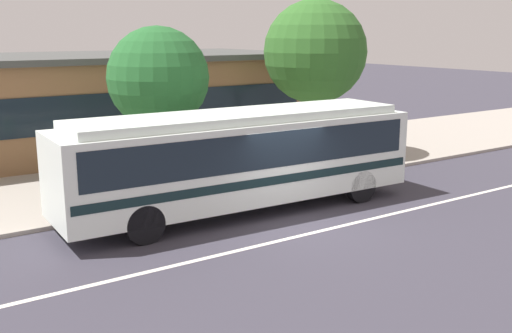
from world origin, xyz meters
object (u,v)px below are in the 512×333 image
(bus_stop_sign, at_px, (315,131))
(street_tree_near_stop, at_px, (158,78))
(transit_bus, at_px, (241,154))
(pedestrian_walking_along_curb, at_px, (318,146))
(pedestrian_waiting_near_sign, at_px, (77,169))
(street_tree_mid_block, at_px, (315,52))

(bus_stop_sign, relative_size, street_tree_near_stop, 0.47)
(transit_bus, xyz_separation_m, pedestrian_walking_along_curb, (4.63, 2.13, -0.60))
(pedestrian_waiting_near_sign, distance_m, street_tree_mid_block, 10.93)
(pedestrian_walking_along_curb, bearing_deg, street_tree_near_stop, 157.36)
(street_tree_mid_block, bearing_deg, street_tree_near_stop, -175.90)
(transit_bus, xyz_separation_m, street_tree_mid_block, (6.61, 4.78, 2.61))
(bus_stop_sign, distance_m, street_tree_near_stop, 5.75)
(transit_bus, bearing_deg, pedestrian_walking_along_curb, 24.65)
(pedestrian_walking_along_curb, distance_m, street_tree_near_stop, 6.12)
(transit_bus, distance_m, street_tree_near_stop, 4.71)
(bus_stop_sign, height_order, street_tree_mid_block, street_tree_mid_block)
(pedestrian_walking_along_curb, relative_size, street_tree_near_stop, 0.32)
(bus_stop_sign, relative_size, street_tree_mid_block, 0.39)
(transit_bus, distance_m, bus_stop_sign, 4.85)
(transit_bus, relative_size, street_tree_near_stop, 2.06)
(pedestrian_waiting_near_sign, bearing_deg, transit_bus, -41.06)
(street_tree_near_stop, bearing_deg, transit_bus, -83.14)
(transit_bus, bearing_deg, street_tree_near_stop, 96.86)
(pedestrian_waiting_near_sign, relative_size, street_tree_mid_block, 0.27)
(transit_bus, xyz_separation_m, pedestrian_waiting_near_sign, (-3.72, 3.24, -0.58))
(street_tree_near_stop, relative_size, street_tree_mid_block, 0.83)
(street_tree_near_stop, bearing_deg, bus_stop_sign, -24.71)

